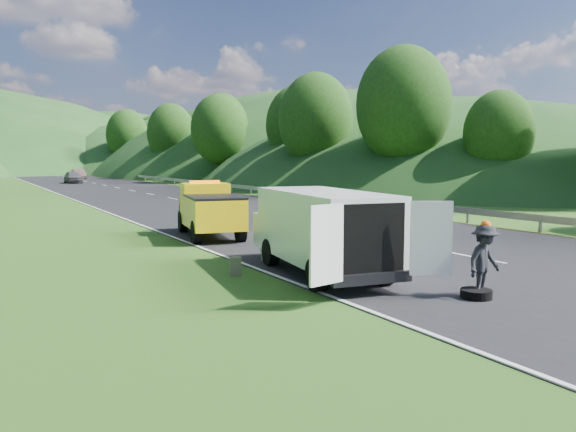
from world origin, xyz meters
TOP-DOWN VIEW (x-y plane):
  - ground at (0.00, 0.00)m, footprint 320.00×320.00m
  - road_surface at (3.00, 40.00)m, footprint 14.00×200.00m
  - guardrail at (10.30, 52.50)m, footprint 0.06×140.00m
  - tree_line_right at (23.00, 60.00)m, footprint 14.00×140.00m
  - hills_backdrop at (6.50, 134.70)m, footprint 201.00×288.60m
  - tow_truck at (-2.52, 6.95)m, footprint 2.92×5.52m
  - white_van at (-2.66, -1.49)m, footprint 3.82×6.86m
  - woman at (-3.08, 0.98)m, footprint 0.66×0.71m
  - child at (-1.77, -1.31)m, footprint 0.55×0.51m
  - worker at (-0.88, -5.56)m, footprint 1.18×0.81m
  - suitcase at (-4.79, -0.44)m, footprint 0.36×0.27m
  - spare_tire at (-1.12, -5.56)m, footprint 0.71×0.71m
  - passing_suv at (4.71, 10.21)m, footprint 3.26×5.54m
  - dist_car_a at (0.80, 59.40)m, footprint 1.79×4.44m
  - dist_car_b at (3.80, 72.92)m, footprint 1.54×4.43m

SIDE VIEW (x-z plane):
  - ground at x=0.00m, z-range 0.00..0.00m
  - guardrail at x=10.30m, z-range -0.76..0.76m
  - tree_line_right at x=23.00m, z-range -7.00..7.00m
  - hills_backdrop at x=6.50m, z-range -22.00..22.00m
  - woman at x=-3.08m, z-range -0.79..0.79m
  - child at x=-1.77m, z-range -0.46..0.46m
  - worker at x=-0.88m, z-range -0.85..0.85m
  - spare_tire at x=-1.12m, z-range -0.10..0.10m
  - passing_suv at x=4.71m, z-range -0.72..0.72m
  - dist_car_a at x=0.80m, z-range -0.76..0.76m
  - dist_car_b at x=3.80m, z-range -0.73..0.73m
  - road_surface at x=3.00m, z-range 0.00..0.02m
  - suitcase at x=-4.79m, z-range 0.00..0.51m
  - tow_truck at x=-2.52m, z-range -0.02..2.23m
  - white_van at x=-2.66m, z-range 0.15..2.46m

